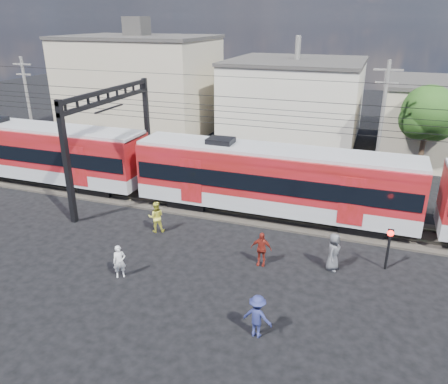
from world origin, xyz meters
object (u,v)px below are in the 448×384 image
Objects in this scene: commuter_train at (277,179)px; crossing_signal at (389,242)px; pedestrian_a at (119,262)px; pedestrian_c at (257,316)px.

crossing_signal is at bearing -31.94° from commuter_train.
pedestrian_a is at bearing -157.39° from crossing_signal.
pedestrian_a is 7.12m from pedestrian_c.
commuter_train is 29.21× the size of pedestrian_c.
pedestrian_a is at bearing -7.18° from pedestrian_c.
pedestrian_c is at bearing -124.43° from crossing_signal.
pedestrian_c is 7.87m from crossing_signal.
pedestrian_c is (1.76, -10.34, -1.54)m from commuter_train.
commuter_train reaches higher than crossing_signal.
crossing_signal reaches higher than pedestrian_a.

